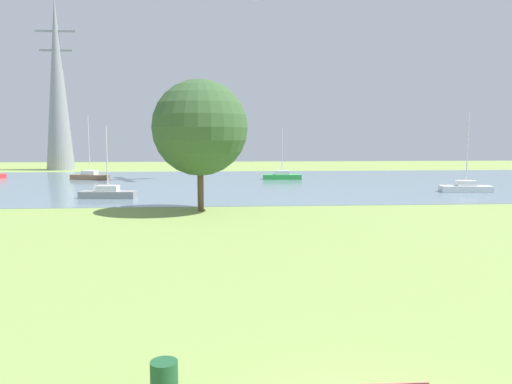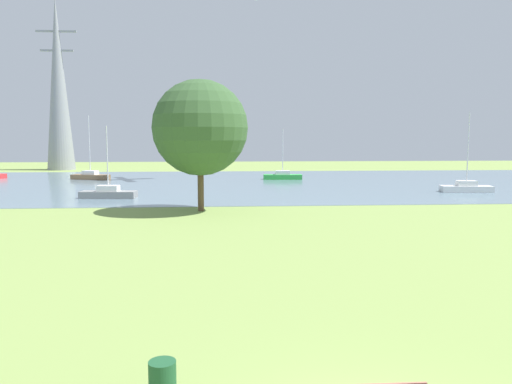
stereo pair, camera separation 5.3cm
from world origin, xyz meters
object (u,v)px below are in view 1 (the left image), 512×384
at_px(sailboat_gray, 108,193).
at_px(tree_east_near, 200,128).
at_px(electricity_pylon, 58,84).
at_px(sailboat_brown, 90,176).
at_px(sailboat_green, 282,176).
at_px(sailboat_white, 466,187).
at_px(litter_bin, 164,381).

distance_m(sailboat_gray, tree_east_near, 12.92).
bearing_deg(electricity_pylon, sailboat_brown, -64.22).
distance_m(sailboat_brown, sailboat_green, 24.19).
height_order(sailboat_white, electricity_pylon, electricity_pylon).
xyz_separation_m(sailboat_white, sailboat_green, (-15.93, 15.90, -0.02)).
bearing_deg(sailboat_gray, tree_east_near, -44.43).
bearing_deg(electricity_pylon, sailboat_green, -32.65).
bearing_deg(litter_bin, sailboat_gray, 104.02).
bearing_deg(sailboat_brown, litter_bin, -74.42).
bearing_deg(tree_east_near, electricity_pylon, 117.04).
relative_size(sailboat_brown, tree_east_near, 0.85).
xyz_separation_m(tree_east_near, electricity_pylon, (-24.63, 48.27, 7.89)).
distance_m(sailboat_brown, sailboat_white, 43.72).
bearing_deg(sailboat_green, sailboat_gray, -133.63).
distance_m(sailboat_gray, sailboat_brown, 21.07).
relative_size(litter_bin, sailboat_white, 0.10).
distance_m(litter_bin, tree_east_near, 26.87).
xyz_separation_m(sailboat_brown, sailboat_green, (24.14, -1.60, -0.02)).
bearing_deg(litter_bin, electricity_pylon, 108.46).
bearing_deg(sailboat_green, sailboat_brown, 176.20).
bearing_deg(tree_east_near, litter_bin, -89.44).
height_order(litter_bin, tree_east_near, tree_east_near).
bearing_deg(sailboat_green, sailboat_white, -44.95).
height_order(sailboat_brown, sailboat_green, sailboat_brown).
relative_size(sailboat_white, tree_east_near, 0.82).
relative_size(sailboat_brown, sailboat_white, 1.04).
relative_size(sailboat_gray, tree_east_near, 0.67).
height_order(sailboat_gray, tree_east_near, tree_east_near).
xyz_separation_m(sailboat_gray, tree_east_near, (8.35, -8.19, 5.49)).
height_order(sailboat_gray, sailboat_green, sailboat_green).
bearing_deg(sailboat_white, electricity_pylon, 142.94).
height_order(litter_bin, sailboat_brown, sailboat_brown).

